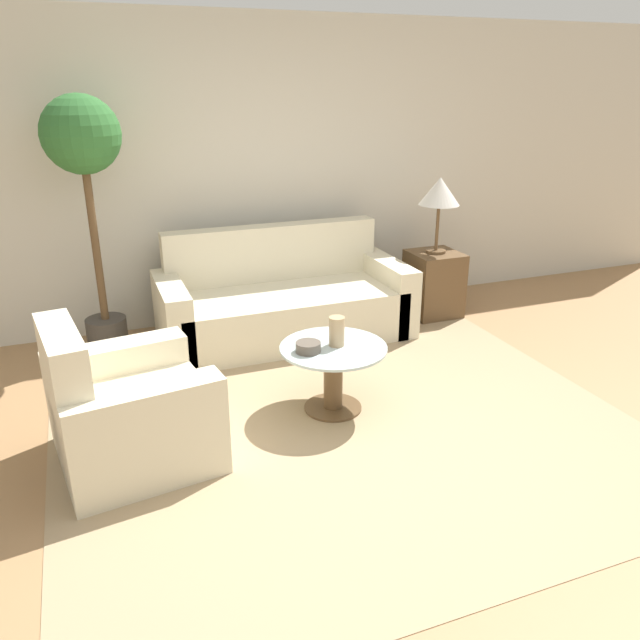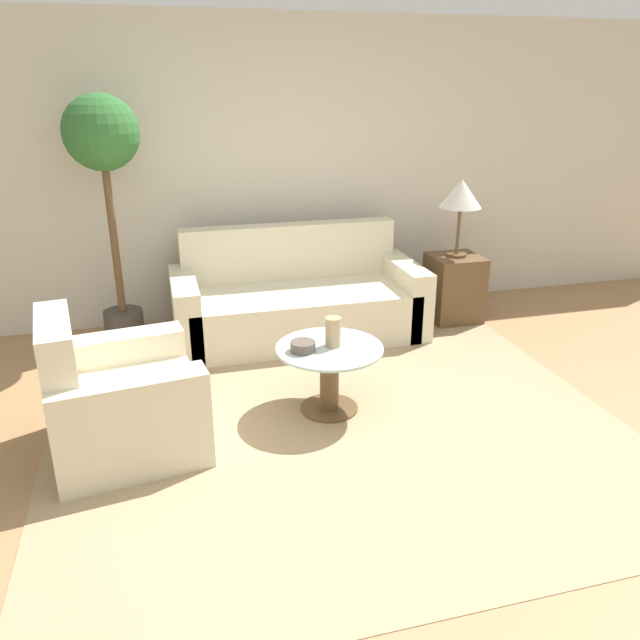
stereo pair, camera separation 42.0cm
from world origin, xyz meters
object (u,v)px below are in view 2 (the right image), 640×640
object	(u,v)px
sofa_main	(297,301)
coffee_table	(330,370)
table_lamp	(461,195)
vase	(333,332)
potted_plant	(105,164)
bowl	(303,346)
armchair	(115,405)

from	to	relation	value
sofa_main	coffee_table	distance (m)	1.40
sofa_main	table_lamp	world-z (taller)	table_lamp
sofa_main	vase	distance (m)	1.41
potted_plant	bowl	size ratio (longest dim) A/B	12.43
armchair	potted_plant	distance (m)	2.03
coffee_table	table_lamp	size ratio (longest dim) A/B	1.03
sofa_main	coffee_table	size ratio (longest dim) A/B	2.98
bowl	armchair	bearing A→B (deg)	-175.24
sofa_main	coffee_table	world-z (taller)	sofa_main
sofa_main	bowl	xyz separation A→B (m)	(-0.28, -1.42, 0.21)
armchair	bowl	distance (m)	1.18
armchair	table_lamp	bearing A→B (deg)	-71.31
sofa_main	potted_plant	size ratio (longest dim) A/B	1.05
sofa_main	bowl	size ratio (longest dim) A/B	13.05
coffee_table	bowl	world-z (taller)	bowl
sofa_main	bowl	world-z (taller)	sofa_main
vase	bowl	distance (m)	0.22
table_lamp	bowl	size ratio (longest dim) A/B	4.23
vase	bowl	world-z (taller)	vase
table_lamp	vase	distance (m)	2.12
armchair	coffee_table	world-z (taller)	armchair
table_lamp	vase	bearing A→B (deg)	-138.87
bowl	table_lamp	bearing A→B (deg)	38.19
armchair	vase	size ratio (longest dim) A/B	5.00
table_lamp	bowl	world-z (taller)	table_lamp
sofa_main	bowl	distance (m)	1.46
coffee_table	vase	world-z (taller)	vase
armchair	vase	xyz separation A→B (m)	(1.37, 0.13, 0.27)
vase	sofa_main	bearing A→B (deg)	86.84
potted_plant	bowl	distance (m)	2.16
table_lamp	vase	size ratio (longest dim) A/B	3.47
sofa_main	vase	bearing A→B (deg)	-93.16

